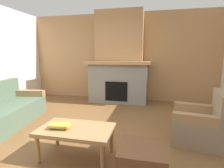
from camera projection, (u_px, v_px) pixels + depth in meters
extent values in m
plane|color=brown|center=(90.00, 141.00, 2.86)|extent=(9.00, 9.00, 0.00)
cube|color=#A87A4C|center=(121.00, 57.00, 5.53)|extent=(6.00, 0.12, 2.70)
cube|color=gray|center=(118.00, 83.00, 5.26)|extent=(1.70, 0.70, 1.15)
cube|color=black|center=(116.00, 91.00, 4.97)|extent=(0.64, 0.08, 0.56)
cube|color=#A87A4C|center=(118.00, 63.00, 5.11)|extent=(1.90, 0.82, 0.08)
cube|color=#A87A4C|center=(119.00, 36.00, 5.13)|extent=(1.40, 0.50, 1.47)
cube|color=#4C604C|center=(7.00, 115.00, 3.53)|extent=(1.11, 1.91, 0.40)
cube|color=#997047|center=(28.00, 93.00, 4.29)|extent=(0.85, 0.29, 0.15)
cube|color=#847056|center=(197.00, 129.00, 2.84)|extent=(0.87, 0.87, 0.40)
cube|color=#847056|center=(221.00, 106.00, 2.66)|extent=(0.26, 0.77, 0.45)
cube|color=#997047|center=(197.00, 108.00, 3.08)|extent=(0.77, 0.26, 0.15)
cube|color=#997047|center=(200.00, 120.00, 2.51)|extent=(0.77, 0.26, 0.15)
cube|color=#997047|center=(76.00, 130.00, 2.35)|extent=(1.00, 0.60, 0.05)
cylinder|color=#997047|center=(38.00, 150.00, 2.25)|extent=(0.06, 0.06, 0.38)
cylinder|color=#997047|center=(103.00, 158.00, 2.06)|extent=(0.06, 0.06, 0.38)
cylinder|color=#997047|center=(57.00, 133.00, 2.71)|extent=(0.06, 0.06, 0.38)
cylinder|color=#997047|center=(111.00, 139.00, 2.52)|extent=(0.06, 0.06, 0.38)
cube|color=brown|center=(142.00, 163.00, 1.95)|extent=(0.52, 0.52, 0.40)
cube|color=#3D7F4C|center=(59.00, 127.00, 2.35)|extent=(0.22, 0.15, 0.03)
cube|color=gold|center=(60.00, 125.00, 2.31)|extent=(0.28, 0.19, 0.03)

